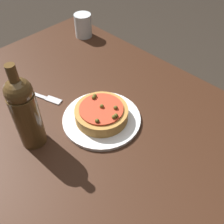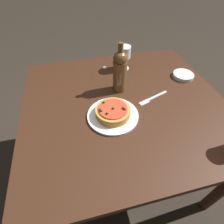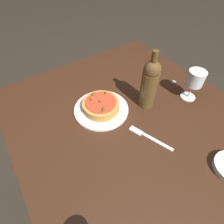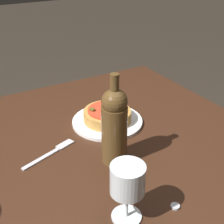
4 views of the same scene
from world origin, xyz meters
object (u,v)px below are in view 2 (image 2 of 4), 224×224
object	(u,v)px
wine_bottle	(120,71)
side_bowl	(183,75)
dining_table	(124,113)
wine_glass	(124,53)
bottle_cap	(105,68)
fork	(152,99)
dinner_plate	(113,115)
pizza	(113,111)

from	to	relation	value
wine_bottle	side_bowl	distance (m)	0.45
dining_table	wine_glass	distance (m)	0.39
dining_table	bottle_cap	distance (m)	0.37
fork	bottle_cap	xyz separation A→B (m)	(0.19, -0.38, 0.00)
dinner_plate	pizza	world-z (taller)	pizza
dinner_plate	wine_bottle	bearing A→B (deg)	-113.33
dining_table	dinner_plate	world-z (taller)	dinner_plate
pizza	fork	size ratio (longest dim) A/B	0.90
wine_bottle	dinner_plate	bearing A→B (deg)	66.67
wine_glass	bottle_cap	xyz separation A→B (m)	(0.12, -0.03, -0.11)
dinner_plate	bottle_cap	distance (m)	0.45
wine_glass	side_bowl	distance (m)	0.41
bottle_cap	dining_table	bearing A→B (deg)	95.60
wine_glass	side_bowl	xyz separation A→B (m)	(-0.34, 0.19, -0.10)
side_bowl	bottle_cap	bearing A→B (deg)	-25.49
wine_glass	side_bowl	bearing A→B (deg)	151.24
wine_bottle	side_bowl	world-z (taller)	wine_bottle
pizza	wine_glass	bearing A→B (deg)	-113.34
pizza	side_bowl	distance (m)	0.57
dining_table	pizza	xyz separation A→B (m)	(0.09, 0.09, 0.12)
dining_table	side_bowl	xyz separation A→B (m)	(-0.43, -0.14, 0.10)
wine_bottle	fork	xyz separation A→B (m)	(-0.16, 0.13, -0.12)
dining_table	wine_bottle	xyz separation A→B (m)	(0.00, -0.11, 0.22)
side_bowl	bottle_cap	distance (m)	0.52
dining_table	pizza	bearing A→B (deg)	45.27
dining_table	bottle_cap	size ratio (longest dim) A/B	46.16
dining_table	wine_bottle	size ratio (longest dim) A/B	3.90
wine_bottle	fork	distance (m)	0.24
dining_table	side_bowl	bearing A→B (deg)	-162.58
dinner_plate	pizza	xyz separation A→B (m)	(0.00, 0.00, 0.03)
bottle_cap	pizza	bearing A→B (deg)	83.04
dinner_plate	fork	xyz separation A→B (m)	(-0.24, -0.07, -0.00)
dining_table	pizza	world-z (taller)	pizza
side_bowl	fork	bearing A→B (deg)	28.83
wine_glass	wine_bottle	distance (m)	0.23
dinner_plate	wine_glass	world-z (taller)	wine_glass
dinner_plate	wine_bottle	distance (m)	0.25
wine_glass	bottle_cap	world-z (taller)	wine_glass
fork	side_bowl	bearing A→B (deg)	-169.97
side_bowl	wine_glass	bearing A→B (deg)	-28.76
pizza	dining_table	bearing A→B (deg)	-134.73
pizza	wine_glass	distance (m)	0.46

